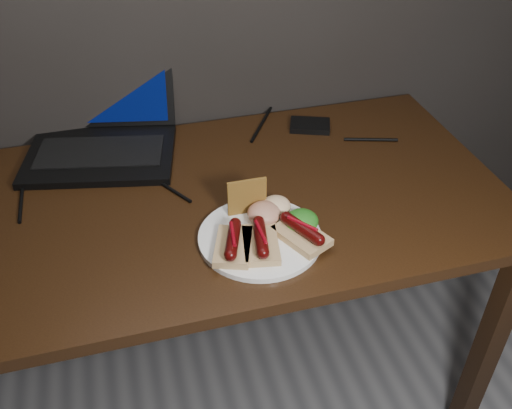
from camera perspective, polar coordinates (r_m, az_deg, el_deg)
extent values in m
cube|color=black|center=(1.31, -5.33, -0.02)|extent=(1.40, 0.70, 0.03)
cube|color=black|center=(1.60, 22.05, -13.33)|extent=(0.05, 0.05, 0.72)
cube|color=black|center=(1.95, 12.62, -0.42)|extent=(0.05, 0.05, 0.72)
cube|color=black|center=(1.48, -15.28, 4.78)|extent=(0.41, 0.33, 0.02)
cube|color=black|center=(1.48, -15.35, 5.12)|extent=(0.33, 0.20, 0.00)
cube|color=black|center=(1.57, -15.06, 11.87)|extent=(0.37, 0.16, 0.23)
cube|color=#060C44|center=(1.57, -15.06, 11.87)|extent=(0.33, 0.14, 0.20)
cube|color=black|center=(1.57, 5.42, 7.87)|extent=(0.13, 0.10, 0.02)
cylinder|color=black|center=(1.35, -9.08, 1.88)|extent=(0.10, 0.16, 0.01)
cylinder|color=black|center=(1.59, 0.69, 8.29)|extent=(0.12, 0.19, 0.01)
cylinder|color=black|center=(1.54, 11.41, 6.38)|extent=(0.14, 0.05, 0.01)
cylinder|color=black|center=(1.41, -22.39, 0.82)|extent=(0.01, 0.20, 0.01)
cylinder|color=white|center=(1.19, 0.38, -3.30)|extent=(0.26, 0.26, 0.01)
cube|color=tan|center=(1.14, -2.30, -4.22)|extent=(0.10, 0.13, 0.02)
cylinder|color=#4C0507|center=(1.13, -2.33, -3.45)|extent=(0.05, 0.10, 0.02)
sphere|color=#4C0507|center=(1.10, -2.58, -5.09)|extent=(0.03, 0.02, 0.02)
sphere|color=#4C0507|center=(1.17, -2.10, -1.92)|extent=(0.02, 0.02, 0.02)
cylinder|color=maroon|center=(1.12, -2.35, -2.97)|extent=(0.02, 0.07, 0.01)
cube|color=tan|center=(1.15, 0.47, -4.02)|extent=(0.09, 0.13, 0.02)
cylinder|color=#4C0507|center=(1.13, 0.48, -3.25)|extent=(0.04, 0.10, 0.02)
sphere|color=#4C0507|center=(1.10, 0.72, -4.87)|extent=(0.02, 0.02, 0.02)
sphere|color=#4C0507|center=(1.17, 0.26, -1.73)|extent=(0.02, 0.02, 0.02)
cylinder|color=maroon|center=(1.13, 0.48, -2.77)|extent=(0.01, 0.07, 0.01)
cube|color=tan|center=(1.17, 4.58, -3.15)|extent=(0.11, 0.13, 0.02)
cylinder|color=#4C0507|center=(1.16, 4.63, -2.39)|extent=(0.06, 0.10, 0.02)
sphere|color=#4C0507|center=(1.13, 6.33, -3.54)|extent=(0.03, 0.02, 0.02)
sphere|color=#4C0507|center=(1.18, 3.01, -1.28)|extent=(0.03, 0.02, 0.02)
cylinder|color=maroon|center=(1.15, 4.66, -1.91)|extent=(0.05, 0.06, 0.01)
cube|color=#A9762E|center=(1.22, -0.91, 0.80)|extent=(0.08, 0.01, 0.08)
ellipsoid|color=#115512|center=(1.19, 4.60, -1.62)|extent=(0.07, 0.07, 0.04)
ellipsoid|color=#9E0F12|center=(1.21, 0.84, -0.85)|extent=(0.07, 0.07, 0.04)
ellipsoid|color=#EEE3CE|center=(1.23, 2.01, -0.13)|extent=(0.06, 0.06, 0.04)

